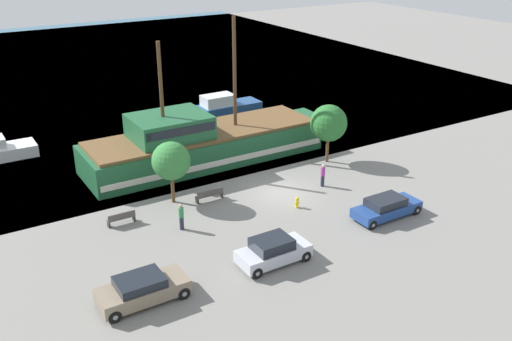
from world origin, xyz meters
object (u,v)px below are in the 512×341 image
(fire_hydrant, at_px, (297,202))
(parked_car_curb_rear, at_px, (142,289))
(pedestrian_walking_far, at_px, (181,217))
(parked_car_curb_mid, at_px, (386,207))
(parked_car_curb_front, at_px, (273,251))
(pedestrian_walking_near, at_px, (323,175))
(pirate_ship, at_px, (201,143))
(moored_boat_dockside, at_px, (222,106))
(bench_promenade_west, at_px, (210,195))
(bench_promenade_east, at_px, (121,218))

(fire_hydrant, bearing_deg, parked_car_curb_rear, -160.62)
(pedestrian_walking_far, bearing_deg, parked_car_curb_mid, -24.25)
(parked_car_curb_mid, distance_m, fire_hydrant, 5.83)
(parked_car_curb_front, distance_m, parked_car_curb_mid, 9.26)
(fire_hydrant, bearing_deg, pedestrian_walking_far, 170.57)
(parked_car_curb_mid, relative_size, pedestrian_walking_near, 2.78)
(fire_hydrant, bearing_deg, parked_car_curb_front, -136.30)
(pirate_ship, xyz_separation_m, parked_car_curb_front, (-3.33, -15.60, -0.80))
(parked_car_curb_mid, xyz_separation_m, pedestrian_walking_far, (-11.98, 5.40, 0.21))
(moored_boat_dockside, height_order, pedestrian_walking_far, moored_boat_dockside)
(parked_car_curb_front, relative_size, fire_hydrant, 5.40)
(parked_car_curb_rear, xyz_separation_m, fire_hydrant, (12.60, 4.43, -0.31))
(bench_promenade_west, relative_size, pedestrian_walking_near, 1.18)
(fire_hydrant, relative_size, pedestrian_walking_near, 0.45)
(moored_boat_dockside, xyz_separation_m, pedestrian_walking_far, (-13.52, -19.81, 0.20))
(bench_promenade_east, xyz_separation_m, pedestrian_walking_near, (14.36, -2.05, 0.42))
(bench_promenade_west, xyz_separation_m, pedestrian_walking_far, (-3.31, -2.65, 0.45))
(parked_car_curb_front, relative_size, pedestrian_walking_near, 2.44)
(parked_car_curb_front, bearing_deg, parked_car_curb_rear, 176.76)
(pirate_ship, xyz_separation_m, parked_car_curb_mid, (5.90, -14.83, -0.87))
(fire_hydrant, distance_m, pedestrian_walking_near, 4.02)
(pirate_ship, xyz_separation_m, moored_boat_dockside, (7.43, 10.37, -0.86))
(pedestrian_walking_near, bearing_deg, bench_promenade_west, 165.28)
(bench_promenade_west, height_order, pedestrian_walking_near, pedestrian_walking_near)
(parked_car_curb_rear, xyz_separation_m, pedestrian_walking_near, (16.14, 6.26, 0.14))
(pedestrian_walking_far, bearing_deg, parked_car_curb_front, -65.92)
(parked_car_curb_rear, bearing_deg, bench_promenade_west, 46.06)
(parked_car_curb_mid, bearing_deg, parked_car_curb_rear, -178.84)
(pedestrian_walking_near, bearing_deg, pedestrian_walking_far, -177.34)
(parked_car_curb_mid, height_order, bench_promenade_west, parked_car_curb_mid)
(parked_car_curb_rear, distance_m, pedestrian_walking_near, 17.32)
(moored_boat_dockside, bearing_deg, bench_promenade_west, -120.73)
(pedestrian_walking_near, xyz_separation_m, pedestrian_walking_far, (-11.38, -0.53, 0.04))
(pirate_ship, height_order, pedestrian_walking_far, pirate_ship)
(bench_promenade_west, relative_size, pedestrian_walking_far, 1.13)
(pirate_ship, bearing_deg, parked_car_curb_mid, -68.32)
(pirate_ship, height_order, pedestrian_walking_near, pirate_ship)
(parked_car_curb_mid, relative_size, pedestrian_walking_far, 2.68)
(parked_car_curb_front, height_order, fire_hydrant, parked_car_curb_front)
(pedestrian_walking_near, bearing_deg, fire_hydrant, -152.71)
(pirate_ship, bearing_deg, pedestrian_walking_far, -122.79)
(moored_boat_dockside, height_order, parked_car_curb_front, moored_boat_dockside)
(fire_hydrant, distance_m, bench_promenade_east, 11.49)
(parked_car_curb_rear, bearing_deg, pirate_ship, 54.45)
(pirate_ship, height_order, parked_car_curb_rear, pirate_ship)
(parked_car_curb_rear, bearing_deg, parked_car_curb_mid, 1.16)
(parked_car_curb_front, bearing_deg, moored_boat_dockside, 67.48)
(parked_car_curb_rear, xyz_separation_m, pedestrian_walking_far, (4.76, 5.73, 0.17))
(parked_car_curb_front, relative_size, bench_promenade_west, 2.07)
(pedestrian_walking_near, height_order, pedestrian_walking_far, pedestrian_walking_far)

